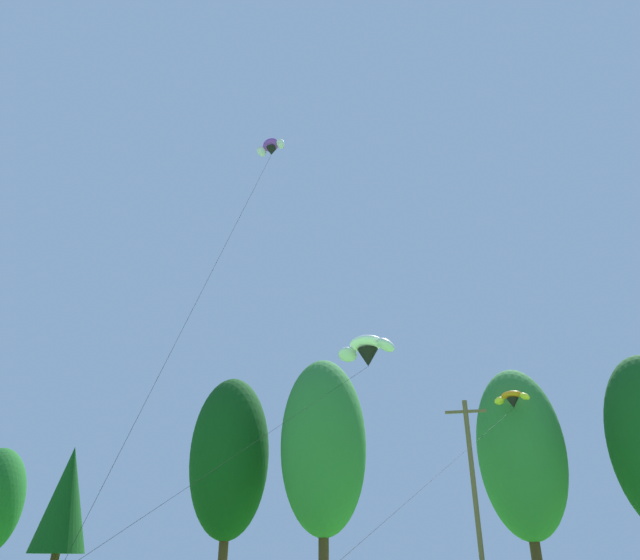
{
  "coord_description": "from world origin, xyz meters",
  "views": [
    {
      "loc": [
        5.83,
        5.1,
        1.92
      ],
      "look_at": [
        2.01,
        23.08,
        10.94
      ],
      "focal_mm": 32.36,
      "sensor_mm": 36.0,
      "label": 1
    }
  ],
  "objects_px": {
    "utility_pole": "(474,491)",
    "parafoil_kite_far_purple": "(271,148)",
    "parafoil_kite_high_white": "(367,350)",
    "parafoil_kite_mid_orange": "(512,399)"
  },
  "relations": [
    {
      "from": "utility_pole",
      "to": "parafoil_kite_far_purple",
      "type": "height_order",
      "value": "parafoil_kite_far_purple"
    },
    {
      "from": "utility_pole",
      "to": "parafoil_kite_far_purple",
      "type": "xyz_separation_m",
      "value": [
        -10.04,
        -5.54,
        19.46
      ]
    },
    {
      "from": "parafoil_kite_high_white",
      "to": "parafoil_kite_mid_orange",
      "type": "xyz_separation_m",
      "value": [
        8.2,
        6.4,
        -1.63
      ]
    },
    {
      "from": "parafoil_kite_mid_orange",
      "to": "parafoil_kite_far_purple",
      "type": "height_order",
      "value": "parafoil_kite_far_purple"
    },
    {
      "from": "parafoil_kite_high_white",
      "to": "utility_pole",
      "type": "bearing_deg",
      "value": 16.83
    },
    {
      "from": "parafoil_kite_high_white",
      "to": "parafoil_kite_far_purple",
      "type": "xyz_separation_m",
      "value": [
        -4.92,
        -3.99,
        11.98
      ]
    },
    {
      "from": "utility_pole",
      "to": "parafoil_kite_high_white",
      "type": "distance_m",
      "value": 9.19
    },
    {
      "from": "parafoil_kite_mid_orange",
      "to": "parafoil_kite_far_purple",
      "type": "xyz_separation_m",
      "value": [
        -13.13,
        -10.39,
        13.61
      ]
    },
    {
      "from": "parafoil_kite_high_white",
      "to": "parafoil_kite_far_purple",
      "type": "distance_m",
      "value": 13.55
    },
    {
      "from": "utility_pole",
      "to": "parafoil_kite_high_white",
      "type": "bearing_deg",
      "value": -163.17
    }
  ]
}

